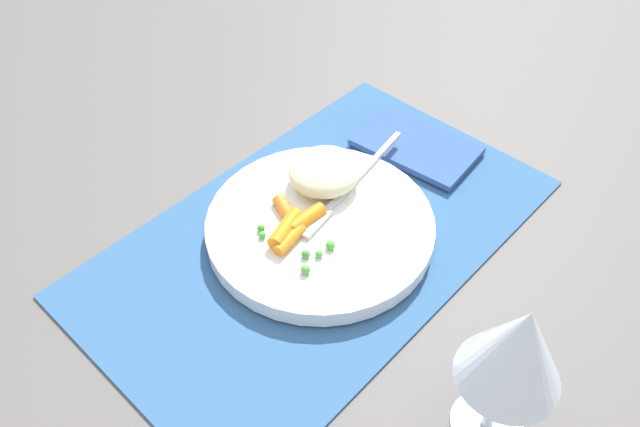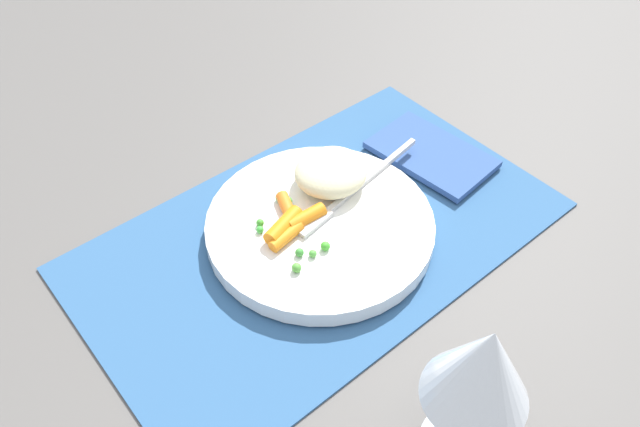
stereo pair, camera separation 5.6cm
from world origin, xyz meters
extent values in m
plane|color=#565451|center=(0.00, 0.00, 0.00)|extent=(2.40, 2.40, 0.00)
cube|color=#2D5684|center=(0.00, 0.00, 0.00)|extent=(0.51, 0.30, 0.01)
cylinder|color=white|center=(0.00, 0.00, 0.02)|extent=(0.24, 0.24, 0.02)
ellipsoid|color=beige|center=(-0.05, -0.04, 0.04)|extent=(0.08, 0.08, 0.03)
cylinder|color=orange|center=(0.04, 0.00, 0.03)|extent=(0.04, 0.02, 0.01)
cylinder|color=orange|center=(0.01, -0.01, 0.03)|extent=(0.04, 0.02, 0.02)
cylinder|color=orange|center=(0.04, -0.01, 0.03)|extent=(0.05, 0.03, 0.02)
cylinder|color=orange|center=(0.02, -0.03, 0.03)|extent=(0.03, 0.05, 0.01)
sphere|color=green|center=(0.02, 0.03, 0.03)|extent=(0.01, 0.01, 0.01)
sphere|color=green|center=(0.05, -0.03, 0.03)|extent=(0.01, 0.01, 0.01)
sphere|color=green|center=(0.01, -0.04, 0.03)|extent=(0.01, 0.01, 0.01)
sphere|color=#53AE43|center=(0.04, 0.03, 0.03)|extent=(0.01, 0.01, 0.01)
sphere|color=green|center=(0.06, -0.03, 0.03)|extent=(0.01, 0.01, 0.01)
sphere|color=green|center=(0.05, 0.02, 0.03)|extent=(0.01, 0.01, 0.01)
sphere|color=#53A73C|center=(0.06, 0.04, 0.03)|extent=(0.01, 0.01, 0.01)
sphere|color=green|center=(0.01, -0.05, 0.03)|extent=(0.01, 0.01, 0.01)
cube|color=silver|center=(0.01, 0.00, 0.03)|extent=(0.05, 0.02, 0.01)
cube|color=silver|center=(-0.09, -0.01, 0.03)|extent=(0.15, 0.03, 0.01)
cylinder|color=silver|center=(0.06, 0.25, 0.04)|extent=(0.01, 0.01, 0.08)
cone|color=silver|center=(0.06, 0.25, 0.12)|extent=(0.08, 0.08, 0.08)
cube|color=#33518C|center=(-0.18, -0.01, 0.01)|extent=(0.10, 0.15, 0.01)
camera|label=1|loc=(0.33, 0.31, 0.50)|focal=35.18mm
camera|label=2|loc=(0.29, 0.35, 0.50)|focal=35.18mm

